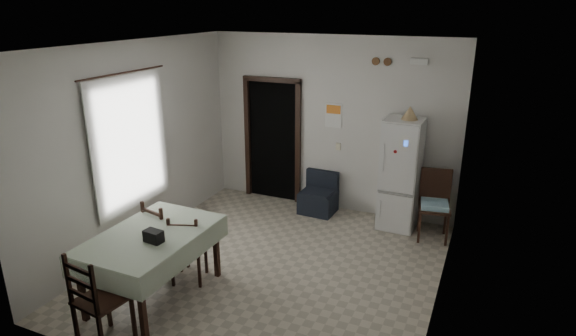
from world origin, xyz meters
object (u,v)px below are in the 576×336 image
(fridge, at_px, (400,174))
(dining_chair_near_head, at_px, (101,298))
(dining_chair_far_right, at_px, (188,247))
(dining_chair_far_left, at_px, (166,235))
(dining_table, at_px, (154,266))
(corner_chair, at_px, (434,206))
(navy_seat, at_px, (318,193))

(fridge, bearing_deg, dining_chair_near_head, -117.41)
(dining_chair_far_right, bearing_deg, dining_chair_far_left, -32.66)
(fridge, distance_m, dining_chair_far_left, 3.59)
(dining_chair_far_right, bearing_deg, dining_table, 53.13)
(corner_chair, xyz_separation_m, dining_table, (-2.82, -2.89, -0.10))
(corner_chair, height_order, dining_chair_far_left, corner_chair)
(dining_table, xyz_separation_m, dining_chair_far_left, (-0.27, 0.58, 0.07))
(dining_chair_far_right, bearing_deg, fridge, -147.78)
(navy_seat, height_order, dining_chair_far_left, dining_chair_far_left)
(corner_chair, relative_size, dining_chair_far_left, 1.06)
(dining_chair_far_left, bearing_deg, corner_chair, -130.20)
(navy_seat, bearing_deg, dining_chair_far_left, -112.85)
(corner_chair, distance_m, dining_chair_far_left, 3.86)
(dining_chair_near_head, bearing_deg, fridge, -110.78)
(dining_table, distance_m, dining_chair_far_left, 0.65)
(fridge, bearing_deg, navy_seat, -178.65)
(navy_seat, relative_size, corner_chair, 0.65)
(corner_chair, bearing_deg, fridge, 149.55)
(fridge, distance_m, dining_table, 3.87)
(dining_table, relative_size, dining_chair_far_right, 1.74)
(dining_table, relative_size, dining_chair_far_left, 1.63)
(fridge, relative_size, navy_seat, 2.55)
(navy_seat, bearing_deg, fridge, 2.39)
(dining_chair_far_right, bearing_deg, navy_seat, -125.42)
(dining_chair_near_head, bearing_deg, dining_chair_far_left, -69.41)
(corner_chair, distance_m, dining_chair_far_right, 3.60)
(dining_chair_far_left, relative_size, dining_chair_far_right, 1.06)
(navy_seat, xyz_separation_m, dining_chair_far_left, (-1.19, -2.52, 0.15))
(corner_chair, xyz_separation_m, dining_chair_near_head, (-2.76, -3.78, 0.02))
(corner_chair, relative_size, dining_chair_near_head, 0.97)
(navy_seat, height_order, dining_chair_far_right, dining_chair_far_right)
(navy_seat, xyz_separation_m, dining_chair_far_right, (-0.77, -2.62, 0.12))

